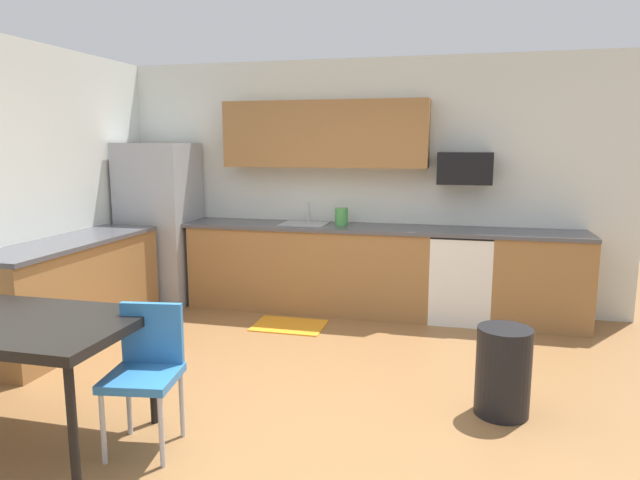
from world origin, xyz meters
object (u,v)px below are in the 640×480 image
(chair_near_table, at_px, (146,364))
(trash_bin, at_px, (503,371))
(microwave, at_px, (465,168))
(dining_table, at_px, (18,330))
(oven_range, at_px, (460,276))
(kettle, at_px, (341,217))
(refrigerator, at_px, (160,223))

(chair_near_table, distance_m, trash_bin, 2.30)
(microwave, height_order, trash_bin, microwave)
(chair_near_table, bearing_deg, dining_table, -168.95)
(dining_table, bearing_deg, chair_near_table, 11.05)
(dining_table, bearing_deg, oven_range, 50.94)
(chair_near_table, height_order, kettle, kettle)
(trash_bin, bearing_deg, kettle, 125.94)
(chair_near_table, height_order, trash_bin, chair_near_table)
(oven_range, bearing_deg, trash_bin, -82.09)
(chair_near_table, bearing_deg, microwave, 59.80)
(oven_range, xyz_separation_m, kettle, (-1.26, 0.05, 0.56))
(refrigerator, xyz_separation_m, oven_range, (3.34, 0.08, -0.45))
(chair_near_table, bearing_deg, kettle, 79.87)
(dining_table, distance_m, kettle, 3.47)
(oven_range, distance_m, kettle, 1.38)
(refrigerator, height_order, dining_table, refrigerator)
(dining_table, distance_m, trash_bin, 3.06)
(oven_range, bearing_deg, dining_table, -129.06)
(chair_near_table, relative_size, trash_bin, 1.42)
(refrigerator, relative_size, oven_range, 1.99)
(microwave, bearing_deg, oven_range, -90.00)
(dining_table, height_order, trash_bin, dining_table)
(chair_near_table, distance_m, kettle, 3.14)
(kettle, bearing_deg, dining_table, -112.03)
(oven_range, height_order, chair_near_table, oven_range)
(chair_near_table, bearing_deg, refrigerator, 117.75)
(refrigerator, distance_m, chair_near_table, 3.33)
(dining_table, height_order, chair_near_table, chair_near_table)
(oven_range, bearing_deg, microwave, 90.00)
(dining_table, distance_m, chair_near_table, 0.79)
(trash_bin, bearing_deg, chair_near_table, -156.44)
(trash_bin, bearing_deg, refrigerator, 151.06)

